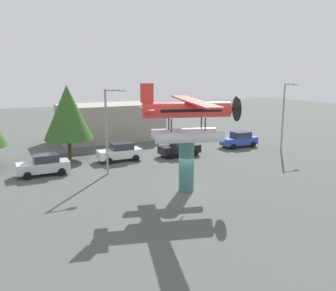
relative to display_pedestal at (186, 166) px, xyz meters
The scene contains 11 objects.
ground_plane 1.88m from the display_pedestal, ahead, with size 140.00×140.00×0.00m, color #4C514C.
display_pedestal is the anchor object (origin of this frame).
floatplane_monument 3.56m from the display_pedestal, 15.83° to the right, with size 7.19×10.31×4.00m.
car_near_silver 12.47m from the display_pedestal, 134.31° to the left, with size 4.20×2.02×1.76m.
car_mid_white 10.95m from the display_pedestal, 97.02° to the left, with size 4.20×2.02×1.76m.
car_far_black 11.24m from the display_pedestal, 64.31° to the left, with size 4.20×2.02×1.76m.
car_distant_blue 17.14m from the display_pedestal, 40.31° to the left, with size 4.20×2.02×1.76m.
streetlight_primary 8.05m from the display_pedestal, 117.80° to the left, with size 1.84×0.28×7.12m.
streetlight_secondary 18.00m from the display_pedestal, 24.77° to the left, with size 1.84×0.28×7.26m.
storefront_building 22.04m from the display_pedestal, 86.73° to the left, with size 12.56×6.44×4.49m, color #9E9384.
tree_east 15.14m from the display_pedestal, 111.79° to the left, with size 4.73×4.73×7.26m.
Camera 1 is at (-12.52, -22.48, 8.62)m, focal length 39.46 mm.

